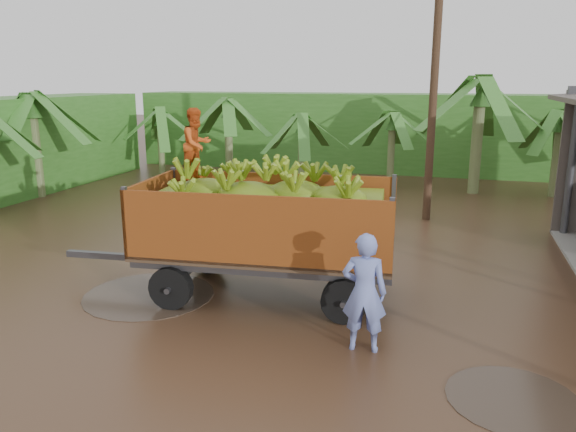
# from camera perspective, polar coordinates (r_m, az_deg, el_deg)

# --- Properties ---
(ground) EXTENTS (100.00, 100.00, 0.00)m
(ground) POSITION_cam_1_polar(r_m,az_deg,el_deg) (12.10, 5.13, -7.11)
(ground) COLOR black
(ground) RESTS_ON ground
(hedge_north) EXTENTS (22.00, 3.00, 3.60)m
(hedge_north) POSITION_cam_1_polar(r_m,az_deg,el_deg) (27.53, 7.71, 8.49)
(hedge_north) COLOR #2D661E
(hedge_north) RESTS_ON ground
(banana_trailer) EXTENTS (7.04, 2.86, 3.75)m
(banana_trailer) POSITION_cam_1_polar(r_m,az_deg,el_deg) (11.15, -2.20, -0.76)
(banana_trailer) COLOR #A34E17
(banana_trailer) RESTS_ON ground
(man_blue) EXTENTS (0.75, 0.52, 1.97)m
(man_blue) POSITION_cam_1_polar(r_m,az_deg,el_deg) (9.11, 7.75, -7.70)
(man_blue) COLOR #6D7DC8
(man_blue) RESTS_ON ground
(utility_pole) EXTENTS (1.20, 0.24, 7.88)m
(utility_pole) POSITION_cam_1_polar(r_m,az_deg,el_deg) (17.63, 14.59, 12.38)
(utility_pole) COLOR #47301E
(utility_pole) RESTS_ON ground
(banana_plants) EXTENTS (24.51, 20.54, 4.48)m
(banana_plants) POSITION_cam_1_polar(r_m,az_deg,el_deg) (19.20, -4.02, 6.60)
(banana_plants) COLOR #2D661E
(banana_plants) RESTS_ON ground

